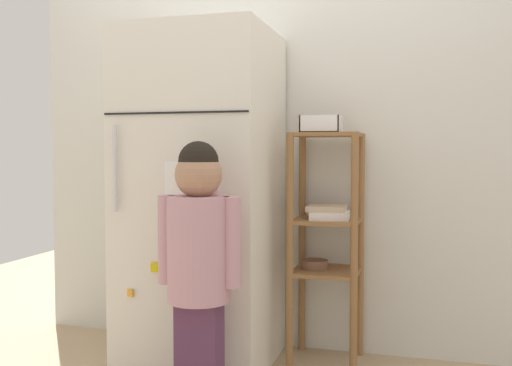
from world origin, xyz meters
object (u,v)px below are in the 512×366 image
at_px(child_standing, 199,248).
at_px(fruit_bin, 322,125).
at_px(pantry_shelf_unit, 326,229).
at_px(refrigerator, 202,199).

height_order(child_standing, fruit_bin, fruit_bin).
relative_size(pantry_shelf_unit, fruit_bin, 6.00).
xyz_separation_m(child_standing, fruit_bin, (0.39, 0.65, 0.52)).
bearing_deg(refrigerator, child_standing, -70.36).
bearing_deg(pantry_shelf_unit, child_standing, -121.88).
distance_m(child_standing, fruit_bin, 0.92).
bearing_deg(child_standing, refrigerator, 109.64).
bearing_deg(pantry_shelf_unit, fruit_bin, -162.50).
height_order(child_standing, pantry_shelf_unit, pantry_shelf_unit).
bearing_deg(fruit_bin, child_standing, -120.67).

